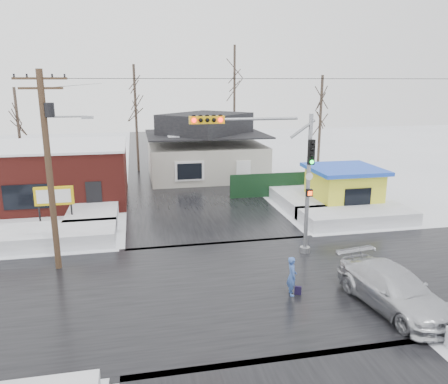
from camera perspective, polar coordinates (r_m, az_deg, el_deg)
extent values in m
plane|color=white|center=(19.09, 2.48, -12.15)|extent=(120.00, 120.00, 0.00)
cube|color=black|center=(19.08, 2.48, -12.12)|extent=(10.00, 120.00, 0.02)
cube|color=black|center=(19.08, 2.48, -12.12)|extent=(120.00, 10.00, 0.02)
cube|color=white|center=(25.37, -21.88, -5.38)|extent=(7.00, 3.00, 0.80)
cube|color=white|center=(28.20, 16.97, -3.02)|extent=(7.00, 3.00, 0.80)
cube|color=white|center=(29.82, -16.49, -2.05)|extent=(3.00, 8.00, 0.80)
cube|color=white|center=(31.73, 9.54, -0.67)|extent=(3.00, 8.00, 0.80)
cylinder|color=gray|center=(21.80, 10.91, 0.79)|extent=(0.20, 0.20, 7.00)
cylinder|color=gray|center=(22.80, 10.51, -7.42)|extent=(0.50, 0.50, 0.30)
cylinder|color=gray|center=(20.31, 3.39, 9.49)|extent=(4.60, 0.14, 0.14)
cube|color=gold|center=(19.90, -2.26, 9.40)|extent=(1.60, 0.28, 0.35)
sphere|color=#FF0C0C|center=(19.65, -3.93, 9.32)|extent=(0.20, 0.20, 0.20)
sphere|color=#FF0C0C|center=(19.84, -0.45, 9.40)|extent=(0.20, 0.20, 0.20)
cube|color=black|center=(21.29, 11.33, 5.12)|extent=(0.30, 0.22, 1.20)
sphere|color=#0CE533|center=(21.24, 11.41, 3.86)|extent=(0.18, 0.18, 0.18)
cube|color=black|center=(21.69, 11.07, -0.10)|extent=(0.30, 0.20, 0.35)
cylinder|color=#382619|center=(20.80, -21.84, 2.19)|extent=(0.28, 0.28, 9.00)
cube|color=#382619|center=(20.41, -22.93, 13.51)|extent=(2.20, 0.10, 0.10)
cube|color=#382619|center=(20.42, -22.82, 12.39)|extent=(1.80, 0.10, 0.10)
cylinder|color=black|center=(20.40, -21.87, 9.94)|extent=(0.44, 0.44, 0.60)
cylinder|color=gray|center=(20.32, -19.97, 9.24)|extent=(1.80, 0.08, 0.08)
cube|color=gray|center=(20.22, -17.41, 9.28)|extent=(0.50, 0.22, 0.12)
cube|color=maroon|center=(33.89, -22.90, 2.12)|extent=(12.00, 8.00, 4.00)
cube|color=white|center=(33.56, -23.24, 5.54)|extent=(12.20, 8.20, 0.15)
cube|color=black|center=(30.18, -24.20, -0.57)|extent=(3.00, 0.08, 1.60)
cube|color=black|center=(29.62, -16.59, -0.76)|extent=(1.00, 0.08, 2.20)
cylinder|color=black|center=(27.73, -22.94, -2.76)|extent=(0.10, 0.10, 1.80)
cylinder|color=black|center=(27.42, -19.26, -2.60)|extent=(0.10, 0.10, 1.80)
cube|color=gold|center=(27.28, -21.31, -0.47)|extent=(2.20, 0.18, 1.10)
cube|color=white|center=(27.18, -21.35, -0.53)|extent=(1.90, 0.02, 0.80)
cube|color=beige|center=(39.68, -2.39, 4.14)|extent=(10.00, 8.00, 3.00)
cube|color=black|center=(39.33, -2.42, 7.59)|extent=(10.40, 8.40, 0.12)
pyramid|color=black|center=(39.23, -2.44, 8.98)|extent=(9.00, 7.00, 1.80)
cube|color=maroon|center=(40.82, 1.83, 9.25)|extent=(0.70, 0.70, 1.40)
cube|color=white|center=(35.48, -4.52, 2.73)|extent=(2.40, 0.12, 1.60)
cube|color=yellow|center=(30.75, 15.29, 0.26)|extent=(4.00, 4.00, 2.60)
cube|color=blue|center=(30.44, 15.47, 2.91)|extent=(4.60, 4.60, 0.25)
cube|color=black|center=(29.01, 17.07, -0.70)|extent=(1.80, 0.06, 1.20)
cube|color=black|center=(33.26, 7.54, 0.98)|extent=(8.00, 0.12, 1.80)
cylinder|color=#332821|center=(42.70, -11.40, 9.34)|extent=(0.24, 0.24, 10.00)
cylinder|color=#332821|center=(45.78, 1.36, 11.18)|extent=(0.24, 0.24, 12.00)
cylinder|color=#332821|center=(40.19, 12.41, 8.28)|extent=(0.24, 0.24, 9.00)
cylinder|color=#332821|center=(41.97, -25.17, 6.82)|extent=(0.24, 0.24, 8.00)
imported|color=#3C5EAA|center=(18.20, 8.85, -10.83)|extent=(0.46, 0.64, 1.64)
imported|color=silver|center=(18.28, 21.25, -11.76)|extent=(2.86, 5.53, 1.53)
cube|color=black|center=(18.53, 9.62, -12.61)|extent=(0.30, 0.22, 0.35)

